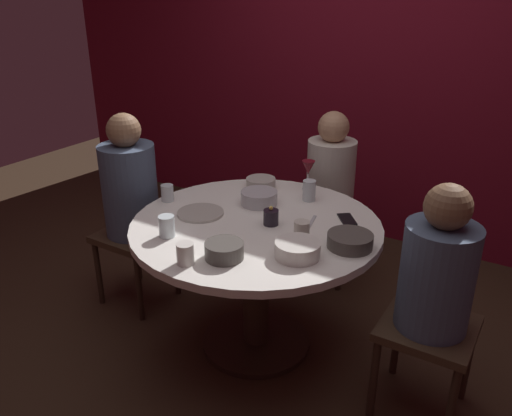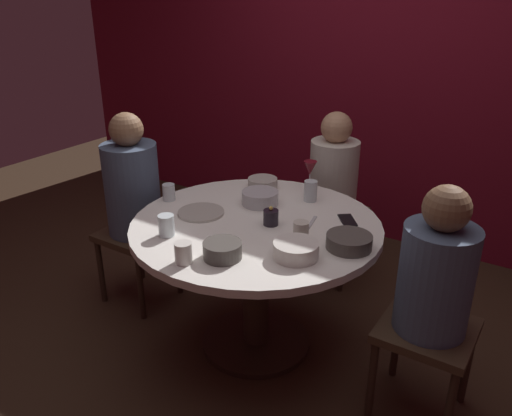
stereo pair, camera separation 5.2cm
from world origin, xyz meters
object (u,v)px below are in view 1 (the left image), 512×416
seated_diner_right (436,279)px  cup_near_candle (309,190)px  bowl_serving_large (259,198)px  bowl_sauce_side (350,241)px  cup_by_right_diner (302,230)px  bowl_rice_portion (298,249)px  wine_glass (308,169)px  dinner_plate (200,213)px  cup_far_edge (185,254)px  cell_phone (347,219)px  bowl_salad_center (224,250)px  cup_center_front (167,193)px  candle_holder (271,217)px  seated_diner_left (130,191)px  bowl_small_white (261,183)px  dining_table (256,251)px  seated_diner_back (331,177)px

seated_diner_right → cup_near_candle: size_ratio=9.79×
bowl_serving_large → bowl_sauce_side: bearing=-19.1°
cup_by_right_diner → bowl_serving_large: bearing=146.9°
cup_by_right_diner → cup_near_candle: bearing=112.0°
bowl_sauce_side → bowl_rice_portion: (-0.16, -0.21, 0.00)m
wine_glass → dinner_plate: wine_glass is taller
bowl_rice_portion → cup_far_edge: (-0.38, -0.31, 0.01)m
cup_by_right_diner → cup_far_edge: bearing=-123.9°
cell_phone → cup_far_edge: bearing=-156.2°
wine_glass → bowl_sauce_side: bearing=-48.4°
bowl_salad_center → cup_center_front: bearing=149.9°
candle_holder → seated_diner_left: bearing=-178.8°
bowl_sauce_side → cup_center_front: (-1.07, -0.01, 0.01)m
seated_diner_left → wine_glass: seated_diner_left is taller
bowl_small_white → cup_by_right_diner: size_ratio=1.95×
candle_holder → bowl_sauce_side: bearing=-2.7°
cup_by_right_diner → cup_far_edge: 0.57m
dining_table → dinner_plate: bearing=-167.9°
dining_table → dinner_plate: (-0.30, -0.07, 0.17)m
cup_near_candle → seated_diner_left: bearing=-157.3°
bowl_rice_portion → wine_glass: bearing=113.2°
cell_phone → cup_by_right_diner: cup_by_right_diner is taller
seated_diner_left → bowl_sauce_side: bearing=-0.0°
seated_diner_left → seated_diner_back: (0.87, 0.93, -0.03)m
bowl_serving_large → cup_by_right_diner: 0.47m
dining_table → seated_diner_right: bearing=0.0°
cup_near_candle → candle_holder: bearing=-93.2°
wine_glass → cup_by_right_diner: (0.26, -0.59, -0.08)m
seated_diner_back → bowl_rice_portion: (0.34, -1.13, 0.08)m
bowl_salad_center → cell_phone: bearing=64.9°
seated_diner_back → bowl_serving_large: size_ratio=5.68×
bowl_salad_center → bowl_rice_portion: bearing=33.8°
seated_diner_right → bowl_sauce_side: 0.41m
seated_diner_left → bowl_small_white: 0.77m
wine_glass → dinner_plate: size_ratio=0.72×
bowl_serving_large → cup_far_edge: size_ratio=2.10×
candle_holder → cup_center_front: candle_holder is taller
seated_diner_left → candle_holder: size_ratio=12.02×
seated_diner_left → cup_near_candle: seated_diner_left is taller
dining_table → cup_near_candle: bearing=76.5°
bowl_rice_portion → dining_table: bearing=148.8°
cell_phone → bowl_rice_portion: size_ratio=0.69×
dining_table → bowl_salad_center: size_ratio=7.35×
bowl_serving_large → cup_by_right_diner: bearing=-33.1°
seated_diner_back → bowl_rice_portion: seated_diner_back is taller
cup_near_candle → cup_center_front: bearing=-147.8°
dining_table → seated_diner_back: (0.00, 0.93, 0.12)m
cell_phone → bowl_sauce_side: bowl_sauce_side is taller
cup_center_front → candle_holder: bearing=3.0°
cell_phone → cup_by_right_diner: bearing=-146.4°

